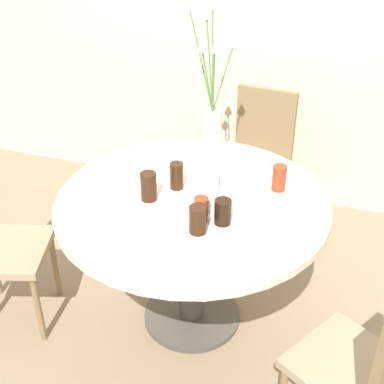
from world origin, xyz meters
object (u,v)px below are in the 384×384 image
Objects in this scene: drink_glass_0 at (223,212)px; drink_glass_1 at (198,220)px; side_plate at (234,172)px; drink_glass_2 at (149,186)px; drink_glass_3 at (279,178)px; chair_right_flank at (371,365)px; drink_glass_4 at (201,210)px; drink_glass_5 at (177,176)px; chair_near_front at (258,153)px; birthday_cake at (219,195)px; flower_vase at (211,101)px.

drink_glass_1 reaches higher than drink_glass_0.
side_plate is 1.23× the size of drink_glass_2.
drink_glass_2 is 0.62m from drink_glass_3.
drink_glass_0 is at bearing -82.26° from side_plate.
chair_right_flank is 5.40× the size of side_plate.
chair_right_flank is 7.82× the size of drink_glass_4.
drink_glass_3 is at bearing 53.41° from drink_glass_4.
side_plate is 0.26m from drink_glass_3.
drink_glass_5 reaches higher than side_plate.
drink_glass_4 reaches higher than drink_glass_0.
drink_glass_5 is (-0.21, 0.31, 0.00)m from drink_glass_1.
chair_near_front is at bearing 89.44° from drink_glass_1.
drink_glass_0 is 0.13m from drink_glass_1.
side_plate is 1.45× the size of drink_glass_4.
drink_glass_5 reaches higher than birthday_cake.
drink_glass_4 is at bearing -76.68° from flower_vase.
flower_vase reaches higher than drink_glass_4.
drink_glass_5 is at bearing 130.39° from drink_glass_4.
chair_right_flank is at bearing -35.80° from birthday_cake.
drink_glass_3 is (0.44, -0.33, -0.21)m from flower_vase.
side_plate is at bearing 97.74° from drink_glass_0.
flower_vase reaches higher than birthday_cake.
drink_glass_1 is (0.18, -0.78, -0.21)m from flower_vase.
birthday_cake is 0.61m from flower_vase.
drink_glass_4 is (-0.02, -1.15, 0.30)m from chair_near_front.
flower_vase is 0.51m from drink_glass_5.
chair_near_front is 1.03m from birthday_cake.
drink_glass_3 is at bearing -20.21° from side_plate.
chair_near_front is 7.21× the size of drink_glass_3.
drink_glass_0 is 0.84× the size of drink_glass_2.
birthday_cake is 1.31× the size of side_plate.
drink_glass_2 is (-0.32, -0.36, 0.06)m from side_plate.
flower_vase is 5.73× the size of drink_glass_5.
drink_glass_3 is at bearing -114.74° from chair_right_flank.
drink_glass_0 is at bearing -11.79° from drink_glass_2.
chair_right_flank is 1.13m from side_plate.
drink_glass_5 is (-0.03, -0.47, -0.20)m from flower_vase.
drink_glass_3 is at bearing 16.52° from drink_glass_5.
chair_near_front reaches higher than drink_glass_0.
drink_glass_0 is 0.38m from drink_glass_2.
drink_glass_5 is (-0.19, 0.23, 0.01)m from drink_glass_4.
drink_glass_2 reaches higher than birthday_cake.
drink_glass_2 is at bearing -99.48° from chair_near_front.
drink_glass_2 reaches higher than drink_glass_1.
drink_glass_1 is 0.34m from drink_glass_2.
flower_vase is (-0.19, -0.46, 0.51)m from chair_near_front.
drink_glass_3 is at bearing -37.08° from flower_vase.
drink_glass_4 is at bearing -126.59° from drink_glass_3.
drink_glass_2 is (-1.05, 0.46, 0.31)m from chair_right_flank.
drink_glass_1 is 0.37m from drink_glass_5.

